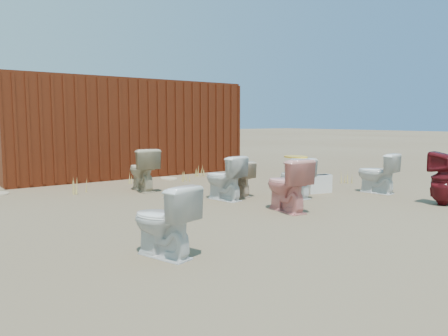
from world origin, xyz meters
TOP-DOWN VIEW (x-y plane):
  - ground at (0.00, 0.00)m, footprint 100.00×100.00m
  - shipping_container at (0.00, 5.20)m, footprint 6.00×2.40m
  - toilet_front_a at (-2.50, -1.75)m, footprint 0.61×0.83m
  - toilet_front_pink at (0.12, -0.87)m, footprint 0.56×0.86m
  - toilet_front_c at (-0.09, 0.48)m, footprint 0.57×0.84m
  - toilet_front_maroon at (2.54, -2.05)m, footprint 0.41×0.42m
  - toilet_front_e at (2.72, -0.67)m, footprint 0.53×0.81m
  - toilet_back_beige_left at (-0.81, 2.23)m, footprint 0.55×0.87m
  - toilet_back_beige_right at (0.36, 0.65)m, footprint 0.37×0.64m
  - toilet_back_yellowlid at (1.09, -0.10)m, footprint 0.47×0.75m
  - toilet_back_e at (1.60, 0.30)m, footprint 0.38×0.38m
  - yellow_lid at (1.09, -0.10)m, footprint 0.37×0.46m
  - loose_tank at (1.83, 0.00)m, footprint 0.53×0.31m
  - loose_lid_near at (0.47, 3.48)m, footprint 0.40×0.51m
  - weed_clump_a at (-1.89, 2.60)m, footprint 0.36×0.36m
  - weed_clump_b at (0.52, 2.95)m, footprint 0.32×0.32m
  - weed_clump_c at (1.72, 2.82)m, footprint 0.36×0.36m
  - weed_clump_d at (-0.49, 3.42)m, footprint 0.30×0.30m
  - weed_clump_e at (1.29, 3.50)m, footprint 0.34×0.34m
  - weed_clump_f at (3.29, 0.54)m, footprint 0.28×0.28m

SIDE VIEW (x-z plane):
  - ground at x=0.00m, z-range 0.00..0.00m
  - loose_lid_near at x=0.47m, z-range 0.00..0.02m
  - weed_clump_d at x=-0.49m, z-range 0.00..0.23m
  - weed_clump_b at x=0.52m, z-range 0.00..0.25m
  - weed_clump_e at x=1.29m, z-range 0.00..0.26m
  - weed_clump_f at x=3.29m, z-range 0.00..0.27m
  - weed_clump_a at x=-1.89m, z-range 0.00..0.30m
  - weed_clump_c at x=1.72m, z-range 0.00..0.34m
  - loose_tank at x=1.83m, z-range 0.00..0.35m
  - toilet_back_beige_right at x=0.36m, z-range 0.00..0.65m
  - toilet_back_e at x=1.60m, z-range 0.00..0.66m
  - toilet_back_yellowlid at x=1.09m, z-range 0.00..0.73m
  - toilet_front_a at x=-2.50m, z-range 0.00..0.76m
  - toilet_front_e at x=2.72m, z-range 0.00..0.77m
  - toilet_front_c at x=-0.09m, z-range 0.00..0.79m
  - toilet_front_pink at x=0.12m, z-range 0.00..0.82m
  - toilet_back_beige_left at x=-0.81m, z-range 0.00..0.85m
  - toilet_front_maroon at x=2.54m, z-range 0.00..0.88m
  - yellow_lid at x=1.09m, z-range 0.73..0.76m
  - shipping_container at x=0.00m, z-range 0.00..2.40m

